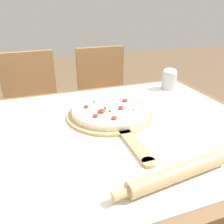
% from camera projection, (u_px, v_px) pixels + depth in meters
% --- Properties ---
extents(dining_table, '(1.30, 1.00, 0.73)m').
position_uv_depth(dining_table, '(108.00, 149.00, 1.00)').
color(dining_table, brown).
rests_on(dining_table, ground_plane).
extents(towel_cloth, '(1.22, 0.92, 0.00)m').
position_uv_depth(towel_cloth, '(108.00, 129.00, 0.95)').
color(towel_cloth, white).
rests_on(towel_cloth, dining_table).
extents(pizza_peel, '(0.38, 0.59, 0.01)m').
position_uv_depth(pizza_peel, '(111.00, 116.00, 1.04)').
color(pizza_peel, tan).
rests_on(pizza_peel, towel_cloth).
extents(pizza, '(0.34, 0.34, 0.03)m').
position_uv_depth(pizza, '(110.00, 110.00, 1.05)').
color(pizza, beige).
rests_on(pizza, pizza_peel).
extents(rolling_pin, '(0.42, 0.09, 0.05)m').
position_uv_depth(rolling_pin, '(179.00, 172.00, 0.67)').
color(rolling_pin, tan).
rests_on(rolling_pin, towel_cloth).
extents(chair_left, '(0.41, 0.41, 0.88)m').
position_uv_depth(chair_left, '(33.00, 106.00, 1.72)').
color(chair_left, '#A37547').
rests_on(chair_left, ground_plane).
extents(chair_right, '(0.40, 0.40, 0.88)m').
position_uv_depth(chair_right, '(104.00, 96.00, 1.89)').
color(chair_right, '#A37547').
rests_on(chair_right, ground_plane).
extents(flour_cup, '(0.08, 0.08, 0.12)m').
position_uv_depth(flour_cup, '(169.00, 78.00, 1.36)').
color(flour_cup, '#B2B7BC').
rests_on(flour_cup, towel_cloth).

